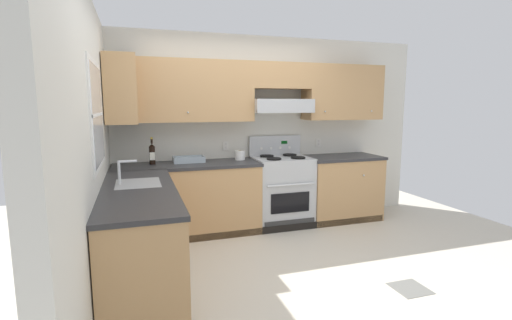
{
  "coord_description": "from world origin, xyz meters",
  "views": [
    {
      "loc": [
        -1.25,
        -3.33,
        1.64
      ],
      "look_at": [
        0.06,
        0.7,
        1.0
      ],
      "focal_mm": 26.09,
      "sensor_mm": 36.0,
      "label": 1
    }
  ],
  "objects_px": {
    "stove": "(282,190)",
    "wine_bottle": "(152,153)",
    "bowl": "(189,160)",
    "paper_towel_roll": "(240,155)"
  },
  "relations": [
    {
      "from": "stove",
      "to": "wine_bottle",
      "type": "bearing_deg",
      "value": 177.68
    },
    {
      "from": "paper_towel_roll",
      "to": "wine_bottle",
      "type": "bearing_deg",
      "value": -178.28
    },
    {
      "from": "stove",
      "to": "wine_bottle",
      "type": "relative_size",
      "value": 3.61
    },
    {
      "from": "bowl",
      "to": "paper_towel_roll",
      "type": "bearing_deg",
      "value": 1.48
    },
    {
      "from": "bowl",
      "to": "paper_towel_roll",
      "type": "distance_m",
      "value": 0.67
    },
    {
      "from": "stove",
      "to": "wine_bottle",
      "type": "xyz_separation_m",
      "value": [
        -1.68,
        0.07,
        0.57
      ]
    },
    {
      "from": "wine_bottle",
      "to": "paper_towel_roll",
      "type": "bearing_deg",
      "value": 1.72
    },
    {
      "from": "stove",
      "to": "bowl",
      "type": "height_order",
      "value": "stove"
    },
    {
      "from": "bowl",
      "to": "wine_bottle",
      "type": "bearing_deg",
      "value": -177.91
    },
    {
      "from": "bowl",
      "to": "paper_towel_roll",
      "type": "height_order",
      "value": "paper_towel_roll"
    }
  ]
}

